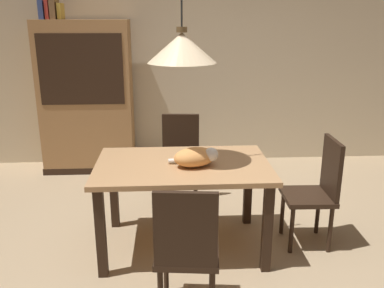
{
  "coord_description": "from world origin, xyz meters",
  "views": [
    {
      "loc": [
        -0.25,
        -2.77,
        1.88
      ],
      "look_at": [
        -0.06,
        0.56,
        0.85
      ],
      "focal_mm": 38.65,
      "sensor_mm": 36.0,
      "label": 1
    }
  ],
  "objects": [
    {
      "name": "book_red_tall",
      "position": [
        -1.61,
        2.32,
        1.99
      ],
      "size": [
        0.04,
        0.22,
        0.28
      ],
      "primitive_type": "cube",
      "color": "#B73833",
      "rests_on": "hutch_bookcase"
    },
    {
      "name": "chair_right_side",
      "position": [
        0.98,
        0.36,
        0.51
      ],
      "size": [
        0.41,
        0.41,
        0.93
      ],
      "color": "black",
      "rests_on": "ground"
    },
    {
      "name": "chair_near_front",
      "position": [
        -0.15,
        -0.52,
        0.51
      ],
      "size": [
        0.44,
        0.44,
        0.93
      ],
      "color": "black",
      "rests_on": "ground"
    },
    {
      "name": "hutch_bookcase",
      "position": [
        -1.25,
        2.32,
        0.89
      ],
      "size": [
        1.12,
        0.45,
        1.85
      ],
      "color": "#A87A4C",
      "rests_on": "ground"
    },
    {
      "name": "book_yellow_short",
      "position": [
        -1.48,
        2.32,
        1.94
      ],
      "size": [
        0.04,
        0.2,
        0.18
      ],
      "primitive_type": "cube",
      "color": "gold",
      "rests_on": "hutch_bookcase"
    },
    {
      "name": "dining_table",
      "position": [
        -0.14,
        0.36,
        0.65
      ],
      "size": [
        1.4,
        0.9,
        0.75
      ],
      "color": "tan",
      "rests_on": "ground"
    },
    {
      "name": "book_blue_wide",
      "position": [
        -1.68,
        2.32,
        1.97
      ],
      "size": [
        0.06,
        0.24,
        0.24
      ],
      "primitive_type": "cube",
      "color": "#384C93",
      "rests_on": "hutch_bookcase"
    },
    {
      "name": "ground",
      "position": [
        0.0,
        0.0,
        0.0
      ],
      "size": [
        10.0,
        10.0,
        0.0
      ],
      "primitive_type": "plane",
      "color": "tan"
    },
    {
      "name": "pendant_lamp",
      "position": [
        -0.14,
        0.36,
        1.66
      ],
      "size": [
        0.52,
        0.52,
        1.3
      ],
      "color": "beige"
    },
    {
      "name": "chair_far_back",
      "position": [
        -0.14,
        1.24,
        0.51
      ],
      "size": [
        0.43,
        0.43,
        0.93
      ],
      "color": "black",
      "rests_on": "ground"
    },
    {
      "name": "back_wall",
      "position": [
        0.0,
        2.65,
        1.45
      ],
      "size": [
        6.4,
        0.1,
        2.9
      ],
      "primitive_type": "cube",
      "color": "beige",
      "rests_on": "ground"
    },
    {
      "name": "book_brown_thick",
      "position": [
        -1.55,
        2.32,
        1.96
      ],
      "size": [
        0.06,
        0.24,
        0.22
      ],
      "primitive_type": "cube",
      "color": "brown",
      "rests_on": "hutch_bookcase"
    },
    {
      "name": "cat_sleeping",
      "position": [
        -0.04,
        0.29,
        0.83
      ],
      "size": [
        0.4,
        0.31,
        0.16
      ],
      "color": "#E59951",
      "rests_on": "dining_table"
    }
  ]
}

